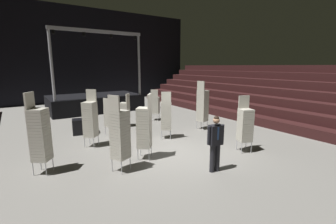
{
  "coord_description": "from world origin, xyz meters",
  "views": [
    {
      "loc": [
        -4.75,
        -6.56,
        3.1
      ],
      "look_at": [
        0.01,
        0.65,
        1.4
      ],
      "focal_mm": 25.1,
      "sensor_mm": 36.0,
      "label": 1
    }
  ],
  "objects": [
    {
      "name": "arena_end_wall",
      "position": [
        0.0,
        15.0,
        4.0
      ],
      "size": [
        22.0,
        0.3,
        8.0
      ],
      "primitive_type": "cube",
      "color": "black",
      "rests_on": "ground_plane"
    },
    {
      "name": "ground_plane",
      "position": [
        0.0,
        0.0,
        -0.05
      ],
      "size": [
        22.0,
        30.0,
        0.1
      ],
      "primitive_type": "cube",
      "color": "slate"
    },
    {
      "name": "chair_stack_front_left",
      "position": [
        -4.26,
        0.84,
        1.19
      ],
      "size": [
        0.61,
        0.61,
        2.39
      ],
      "rotation": [
        0.0,
        0.0,
        4.08
      ],
      "color": "#B2B5BA",
      "rests_on": "ground_plane"
    },
    {
      "name": "chair_stack_rear_right",
      "position": [
        -2.4,
        2.44,
        1.11
      ],
      "size": [
        0.62,
        0.62,
        2.22
      ],
      "rotation": [
        0.0,
        0.0,
        2.37
      ],
      "color": "#B2B5BA",
      "rests_on": "ground_plane"
    },
    {
      "name": "chair_stack_aisle_right",
      "position": [
        2.95,
        2.02,
        1.19
      ],
      "size": [
        0.53,
        0.53,
        2.39
      ],
      "rotation": [
        0.0,
        0.0,
        4.95
      ],
      "color": "#B2B5BA",
      "rests_on": "ground_plane"
    },
    {
      "name": "chair_stack_rear_centre",
      "position": [
        2.12,
        -1.22,
        1.03
      ],
      "size": [
        0.58,
        0.58,
        2.05
      ],
      "rotation": [
        0.0,
        0.0,
        2.75
      ],
      "color": "#B2B5BA",
      "rests_on": "ground_plane"
    },
    {
      "name": "chair_stack_aisle_left",
      "position": [
        -0.06,
        4.6,
        0.86
      ],
      "size": [
        0.62,
        0.62,
        1.71
      ],
      "rotation": [
        0.0,
        0.0,
        0.76
      ],
      "color": "#B2B5BA",
      "rests_on": "ground_plane"
    },
    {
      "name": "stage_riser",
      "position": [
        0.0,
        10.05,
        0.61
      ],
      "size": [
        6.06,
        3.58,
        5.3
      ],
      "color": "black",
      "rests_on": "ground_plane"
    },
    {
      "name": "chair_stack_front_right",
      "position": [
        0.6,
        1.71,
        1.03
      ],
      "size": [
        0.6,
        0.6,
        2.05
      ],
      "rotation": [
        0.0,
        0.0,
        5.75
      ],
      "color": "#B2B5BA",
      "rests_on": "ground_plane"
    },
    {
      "name": "chair_stack_mid_left",
      "position": [
        -2.29,
        -0.28,
        1.15
      ],
      "size": [
        0.58,
        0.58,
        2.31
      ],
      "rotation": [
        0.0,
        0.0,
        5.15
      ],
      "color": "#B2B5BA",
      "rests_on": "ground_plane"
    },
    {
      "name": "equipment_road_case",
      "position": [
        -2.24,
        4.41,
        0.35
      ],
      "size": [
        1.0,
        0.77,
        0.7
      ],
      "primitive_type": "cube",
      "rotation": [
        0.0,
        0.0,
        -0.21
      ],
      "color": "black",
      "rests_on": "ground_plane"
    },
    {
      "name": "chair_stack_mid_centre",
      "position": [
        1.97,
        4.95,
        0.9
      ],
      "size": [
        0.62,
        0.62,
        1.79
      ],
      "rotation": [
        0.0,
        0.0,
        5.53
      ],
      "color": "#B2B5BA",
      "rests_on": "ground_plane"
    },
    {
      "name": "chair_stack_rear_left",
      "position": [
        -1.24,
        0.18,
        1.11
      ],
      "size": [
        0.62,
        0.62,
        2.22
      ],
      "rotation": [
        0.0,
        0.0,
        0.86
      ],
      "color": "#B2B5BA",
      "rests_on": "ground_plane"
    },
    {
      "name": "chair_stack_mid_right",
      "position": [
        -1.22,
        3.47,
        0.86
      ],
      "size": [
        0.58,
        0.58,
        1.71
      ],
      "rotation": [
        0.0,
        0.0,
        5.11
      ],
      "color": "#B2B5BA",
      "rests_on": "ground_plane"
    },
    {
      "name": "bleacher_bank_right",
      "position": [
        8.38,
        1.0,
        1.58
      ],
      "size": [
        5.25,
        24.0,
        3.15
      ],
      "rotation": [
        0.0,
        0.0,
        -1.57
      ],
      "color": "black",
      "rests_on": "ground_plane"
    },
    {
      "name": "man_with_tie",
      "position": [
        0.03,
        -1.85,
        0.96
      ],
      "size": [
        0.57,
        0.29,
        1.7
      ],
      "rotation": [
        0.0,
        0.0,
        2.98
      ],
      "color": "black",
      "rests_on": "ground_plane"
    }
  ]
}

